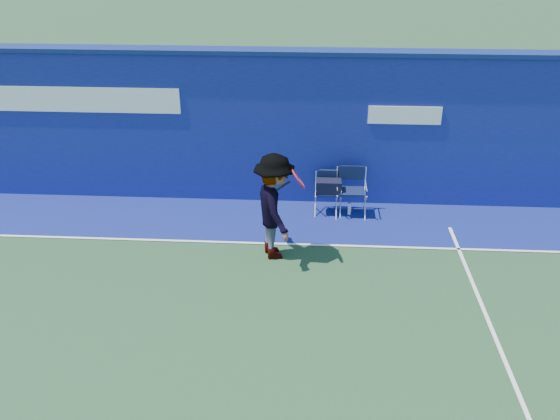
# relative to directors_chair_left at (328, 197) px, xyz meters

# --- Properties ---
(ground) EXTENTS (80.00, 80.00, 0.00)m
(ground) POSITION_rel_directors_chair_left_xyz_m (-2.18, -4.52, -0.36)
(ground) COLOR #244427
(ground) RESTS_ON ground
(stadium_wall) EXTENTS (24.00, 0.50, 3.08)m
(stadium_wall) POSITION_rel_directors_chair_left_xyz_m (-2.18, 0.68, 1.19)
(stadium_wall) COLOR navy
(stadium_wall) RESTS_ON ground
(out_of_bounds_strip) EXTENTS (24.00, 1.80, 0.01)m
(out_of_bounds_strip) POSITION_rel_directors_chair_left_xyz_m (-2.18, -0.42, -0.35)
(out_of_bounds_strip) COLOR navy
(out_of_bounds_strip) RESTS_ON ground
(court_lines) EXTENTS (24.00, 12.00, 0.01)m
(court_lines) POSITION_rel_directors_chair_left_xyz_m (-2.18, -3.92, -0.34)
(court_lines) COLOR white
(court_lines) RESTS_ON out_of_bounds_strip
(directors_chair_left) EXTENTS (0.49, 0.46, 0.84)m
(directors_chair_left) POSITION_rel_directors_chair_left_xyz_m (0.00, 0.00, 0.00)
(directors_chair_left) COLOR silver
(directors_chair_left) RESTS_ON ground
(directors_chair_right) EXTENTS (0.56, 0.50, 0.94)m
(directors_chair_right) POSITION_rel_directors_chair_left_xyz_m (0.45, -0.04, -0.06)
(directors_chair_right) COLOR silver
(directors_chair_right) RESTS_ON ground
(water_bottle) EXTENTS (0.07, 0.07, 0.25)m
(water_bottle) POSITION_rel_directors_chair_left_xyz_m (0.43, -0.05, -0.23)
(water_bottle) COLOR silver
(water_bottle) RESTS_ON ground
(tennis_player) EXTENTS (1.07, 1.37, 1.87)m
(tennis_player) POSITION_rel_directors_chair_left_xyz_m (-0.95, -1.69, 0.58)
(tennis_player) COLOR #EA4738
(tennis_player) RESTS_ON ground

